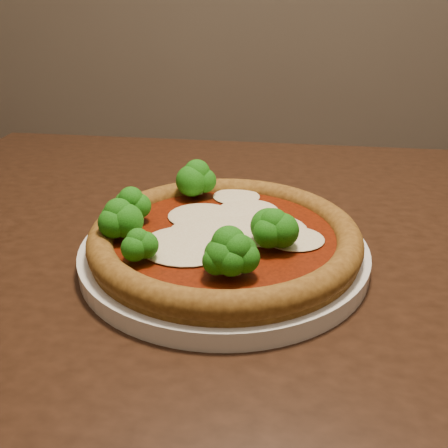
{
  "coord_description": "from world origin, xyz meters",
  "views": [
    {
      "loc": [
        -0.26,
        -0.57,
        1.0
      ],
      "look_at": [
        -0.3,
        -0.13,
        0.79
      ],
      "focal_mm": 40.0,
      "sensor_mm": 36.0,
      "label": 1
    }
  ],
  "objects": [
    {
      "name": "dining_table",
      "position": [
        -0.23,
        -0.09,
        0.64
      ],
      "size": [
        1.1,
        0.81,
        0.75
      ],
      "rotation": [
        0.0,
        0.0,
        -0.06
      ],
      "color": "black",
      "rests_on": "floor"
    },
    {
      "name": "plate",
      "position": [
        -0.3,
        -0.13,
        0.76
      ],
      "size": [
        0.29,
        0.29,
        0.02
      ],
      "primitive_type": "cylinder",
      "color": "silver",
      "rests_on": "dining_table"
    },
    {
      "name": "pizza",
      "position": [
        -0.3,
        -0.14,
        0.78
      ],
      "size": [
        0.27,
        0.27,
        0.06
      ],
      "rotation": [
        0.0,
        0.0,
        -0.21
      ],
      "color": "brown",
      "rests_on": "plate"
    }
  ]
}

